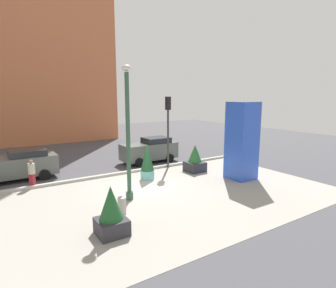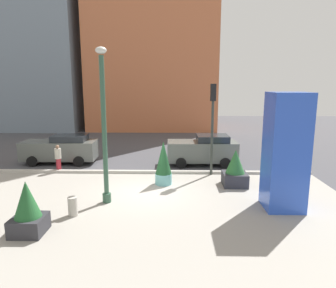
{
  "view_description": "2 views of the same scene",
  "coord_description": "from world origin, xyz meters",
  "px_view_note": "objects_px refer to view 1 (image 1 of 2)",
  "views": [
    {
      "loc": [
        -6.86,
        -13.09,
        5.0
      ],
      "look_at": [
        1.46,
        -0.11,
        2.32
      ],
      "focal_mm": 29.52,
      "sensor_mm": 36.0,
      "label": 1
    },
    {
      "loc": [
        1.39,
        -13.68,
        5.02
      ],
      "look_at": [
        1.09,
        -0.04,
        2.32
      ],
      "focal_mm": 33.14,
      "sensor_mm": 36.0,
      "label": 2
    }
  ],
  "objects_px": {
    "lamp_post": "(128,137)",
    "traffic_light_far_side": "(168,121)",
    "pedestrian_by_curb": "(32,172)",
    "art_pillar_blue": "(242,141)",
    "concrete_bollard": "(122,206)",
    "car_intersection": "(17,165)",
    "potted_plant_by_pillar": "(111,213)",
    "car_curb_east": "(150,150)",
    "potted_plant_mid_plaza": "(147,162)",
    "potted_plant_curbside": "(195,160)"
  },
  "relations": [
    {
      "from": "car_curb_east",
      "to": "lamp_post",
      "type": "bearing_deg",
      "value": -126.29
    },
    {
      "from": "art_pillar_blue",
      "to": "car_intersection",
      "type": "height_order",
      "value": "art_pillar_blue"
    },
    {
      "from": "car_intersection",
      "to": "pedestrian_by_curb",
      "type": "height_order",
      "value": "car_intersection"
    },
    {
      "from": "lamp_post",
      "to": "potted_plant_by_pillar",
      "type": "bearing_deg",
      "value": -125.46
    },
    {
      "from": "lamp_post",
      "to": "car_intersection",
      "type": "relative_size",
      "value": 1.39
    },
    {
      "from": "potted_plant_mid_plaza",
      "to": "car_intersection",
      "type": "distance_m",
      "value": 7.8
    },
    {
      "from": "potted_plant_curbside",
      "to": "pedestrian_by_curb",
      "type": "relative_size",
      "value": 1.16
    },
    {
      "from": "potted_plant_by_pillar",
      "to": "car_curb_east",
      "type": "distance_m",
      "value": 11.33
    },
    {
      "from": "traffic_light_far_side",
      "to": "pedestrian_by_curb",
      "type": "relative_size",
      "value": 3.17
    },
    {
      "from": "lamp_post",
      "to": "car_curb_east",
      "type": "height_order",
      "value": "lamp_post"
    },
    {
      "from": "pedestrian_by_curb",
      "to": "art_pillar_blue",
      "type": "bearing_deg",
      "value": -24.48
    },
    {
      "from": "potted_plant_mid_plaza",
      "to": "concrete_bollard",
      "type": "relative_size",
      "value": 2.92
    },
    {
      "from": "lamp_post",
      "to": "potted_plant_by_pillar",
      "type": "distance_m",
      "value": 4.17
    },
    {
      "from": "concrete_bollard",
      "to": "car_curb_east",
      "type": "xyz_separation_m",
      "value": [
        5.64,
        7.72,
        0.57
      ]
    },
    {
      "from": "potted_plant_by_pillar",
      "to": "car_intersection",
      "type": "bearing_deg",
      "value": 103.75
    },
    {
      "from": "lamp_post",
      "to": "traffic_light_far_side",
      "type": "distance_m",
      "value": 6.44
    },
    {
      "from": "art_pillar_blue",
      "to": "potted_plant_mid_plaza",
      "type": "relative_size",
      "value": 2.13
    },
    {
      "from": "pedestrian_by_curb",
      "to": "car_intersection",
      "type": "bearing_deg",
      "value": 105.81
    },
    {
      "from": "concrete_bollard",
      "to": "pedestrian_by_curb",
      "type": "xyz_separation_m",
      "value": [
        -2.76,
        5.97,
        0.49
      ]
    },
    {
      "from": "potted_plant_curbside",
      "to": "traffic_light_far_side",
      "type": "height_order",
      "value": "traffic_light_far_side"
    },
    {
      "from": "traffic_light_far_side",
      "to": "art_pillar_blue",
      "type": "bearing_deg",
      "value": -63.08
    },
    {
      "from": "lamp_post",
      "to": "potted_plant_by_pillar",
      "type": "xyz_separation_m",
      "value": [
        -2.02,
        -2.84,
        -2.28
      ]
    },
    {
      "from": "potted_plant_mid_plaza",
      "to": "car_curb_east",
      "type": "height_order",
      "value": "potted_plant_mid_plaza"
    },
    {
      "from": "potted_plant_mid_plaza",
      "to": "car_intersection",
      "type": "bearing_deg",
      "value": 148.43
    },
    {
      "from": "potted_plant_curbside",
      "to": "potted_plant_mid_plaza",
      "type": "bearing_deg",
      "value": 177.72
    },
    {
      "from": "car_curb_east",
      "to": "traffic_light_far_side",
      "type": "bearing_deg",
      "value": -82.99
    },
    {
      "from": "art_pillar_blue",
      "to": "pedestrian_by_curb",
      "type": "distance_m",
      "value": 12.19
    },
    {
      "from": "lamp_post",
      "to": "concrete_bollard",
      "type": "distance_m",
      "value": 3.24
    },
    {
      "from": "art_pillar_blue",
      "to": "traffic_light_far_side",
      "type": "distance_m",
      "value": 5.26
    },
    {
      "from": "art_pillar_blue",
      "to": "lamp_post",
      "type": "bearing_deg",
      "value": 176.51
    },
    {
      "from": "art_pillar_blue",
      "to": "car_curb_east",
      "type": "bearing_deg",
      "value": 111.06
    },
    {
      "from": "lamp_post",
      "to": "potted_plant_curbside",
      "type": "relative_size",
      "value": 3.52
    },
    {
      "from": "potted_plant_mid_plaza",
      "to": "traffic_light_far_side",
      "type": "relative_size",
      "value": 0.44
    },
    {
      "from": "potted_plant_curbside",
      "to": "lamp_post",
      "type": "bearing_deg",
      "value": -158.45
    },
    {
      "from": "potted_plant_mid_plaza",
      "to": "traffic_light_far_side",
      "type": "distance_m",
      "value": 3.83
    },
    {
      "from": "potted_plant_curbside",
      "to": "potted_plant_mid_plaza",
      "type": "distance_m",
      "value": 3.55
    },
    {
      "from": "concrete_bollard",
      "to": "pedestrian_by_curb",
      "type": "relative_size",
      "value": 0.48
    },
    {
      "from": "concrete_bollard",
      "to": "car_intersection",
      "type": "bearing_deg",
      "value": 112.68
    },
    {
      "from": "lamp_post",
      "to": "concrete_bollard",
      "type": "bearing_deg",
      "value": -125.55
    },
    {
      "from": "potted_plant_curbside",
      "to": "potted_plant_by_pillar",
      "type": "distance_m",
      "value": 9.42
    },
    {
      "from": "potted_plant_by_pillar",
      "to": "car_intersection",
      "type": "relative_size",
      "value": 0.4
    },
    {
      "from": "car_curb_east",
      "to": "car_intersection",
      "type": "bearing_deg",
      "value": 178.63
    },
    {
      "from": "car_curb_east",
      "to": "pedestrian_by_curb",
      "type": "height_order",
      "value": "car_curb_east"
    },
    {
      "from": "potted_plant_mid_plaza",
      "to": "traffic_light_far_side",
      "type": "height_order",
      "value": "traffic_light_far_side"
    },
    {
      "from": "art_pillar_blue",
      "to": "pedestrian_by_curb",
      "type": "bearing_deg",
      "value": 155.52
    },
    {
      "from": "potted_plant_by_pillar",
      "to": "potted_plant_mid_plaza",
      "type": "distance_m",
      "value": 6.86
    },
    {
      "from": "concrete_bollard",
      "to": "car_curb_east",
      "type": "height_order",
      "value": "car_curb_east"
    },
    {
      "from": "traffic_light_far_side",
      "to": "pedestrian_by_curb",
      "type": "xyz_separation_m",
      "value": [
        -8.67,
        0.4,
        -2.45
      ]
    },
    {
      "from": "lamp_post",
      "to": "traffic_light_far_side",
      "type": "xyz_separation_m",
      "value": [
        4.91,
        4.17,
        0.2
      ]
    },
    {
      "from": "traffic_light_far_side",
      "to": "car_intersection",
      "type": "distance_m",
      "value": 9.83
    }
  ]
}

